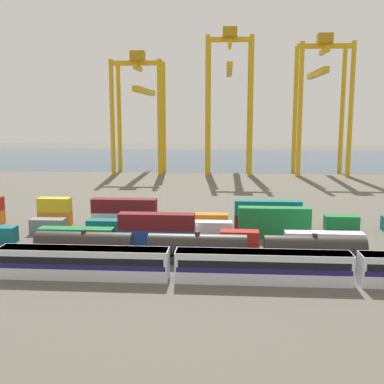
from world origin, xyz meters
The scene contains 25 objects.
ground_plane centered at (0.00, 40.00, 0.00)m, with size 420.00×420.00×0.00m, color #5B564C.
harbour_water centered at (0.00, 143.79, 0.00)m, with size 400.00×110.00×0.01m, color #384C60.
passenger_train centered at (10.36, -20.81, 2.14)m, with size 67.16×3.14×3.90m.
freight_tank_row centered at (1.78, -13.65, 2.16)m, with size 46.20×3.06×4.52m.
shipping_container_1 centered at (-18.34, -5.08, 1.30)m, with size 12.10×2.44×2.60m, color #197538.
shipping_container_2 centered at (-5.22, -5.08, 1.30)m, with size 12.10×2.44×2.60m, color #1C4299.
shipping_container_3 centered at (-5.22, -5.08, 3.90)m, with size 12.10×2.44×2.60m, color maroon.
shipping_container_4 centered at (7.91, -5.08, 1.30)m, with size 6.04×2.44×2.60m, color #AD211C.
shipping_container_5 centered at (21.04, -5.08, 1.30)m, with size 12.10×2.44×2.60m, color silver.
shipping_container_6 centered at (-25.42, 1.21, 1.30)m, with size 6.04×2.44×2.60m, color slate.
shipping_container_7 centered at (-12.30, 1.21, 1.30)m, with size 12.10×2.44×2.60m, color #146066.
shipping_container_8 centered at (0.82, 1.21, 1.30)m, with size 12.10×2.44×2.60m, color silver.
shipping_container_9 centered at (13.93, 1.21, 1.30)m, with size 12.10×2.44×2.60m, color #197538.
shipping_container_10 centered at (13.93, 1.21, 3.90)m, with size 12.10×2.44×2.60m, color #197538.
shipping_container_13 centered at (-26.43, 7.49, 1.30)m, with size 6.04×2.44×2.60m, color orange.
shipping_container_14 centered at (-26.43, 7.49, 3.90)m, with size 6.04×2.44×2.60m, color gold.
shipping_container_15 centered at (-13.16, 7.49, 1.30)m, with size 12.10×2.44×2.60m, color silver.
shipping_container_16 centered at (-13.16, 7.49, 3.90)m, with size 12.10×2.44×2.60m, color maroon.
shipping_container_17 centered at (0.11, 7.49, 1.30)m, with size 12.10×2.44×2.60m, color orange.
shipping_container_18 centered at (13.38, 7.49, 1.30)m, with size 12.10×2.44×2.60m, color maroon.
shipping_container_19 centered at (13.38, 7.49, 3.90)m, with size 12.10×2.44×2.60m, color #146066.
shipping_container_20 centered at (26.65, 7.49, 1.30)m, with size 6.04×2.44×2.60m, color #197538.
gantry_crane_west centered at (-24.87, 90.76, 25.49)m, with size 17.76×39.12×41.88m.
gantry_crane_central centered at (6.48, 90.61, 30.05)m, with size 15.94×40.08×49.30m.
gantry_crane_east centered at (37.83, 89.65, 28.62)m, with size 17.88×34.21×46.91m.
Camera 1 is at (5.65, -78.00, 20.78)m, focal length 44.40 mm.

